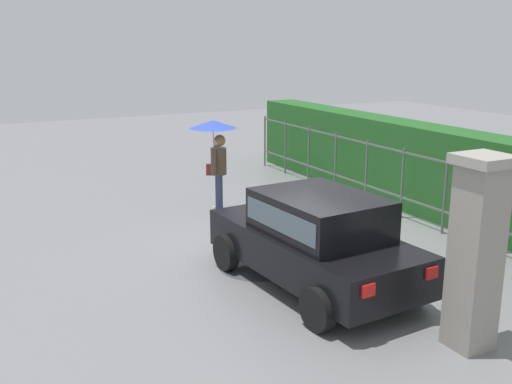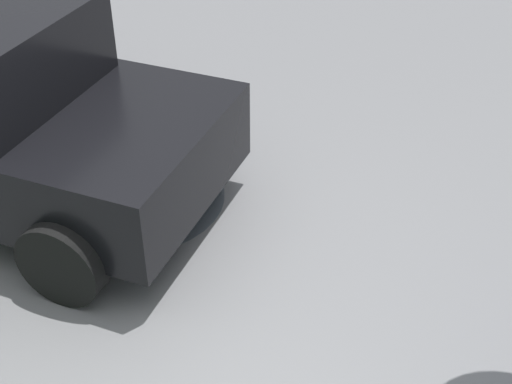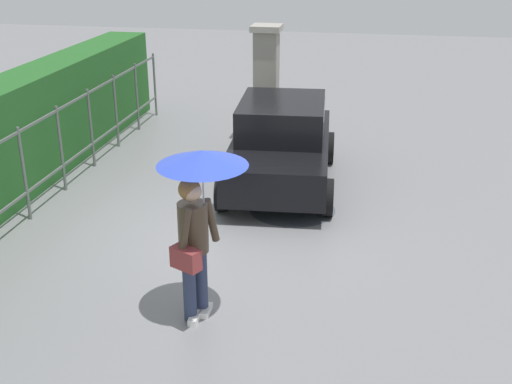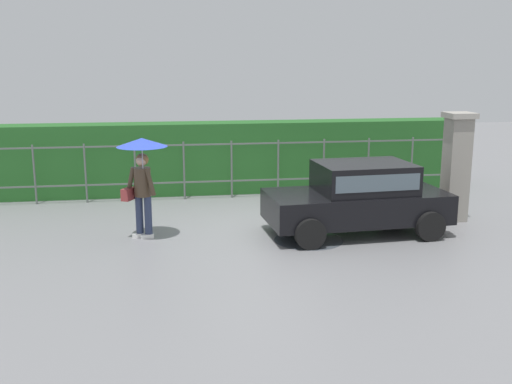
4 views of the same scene
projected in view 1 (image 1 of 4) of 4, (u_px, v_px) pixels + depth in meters
The scene contains 7 objects.
ground_plane at pixel (285, 243), 11.15m from camera, with size 40.00×40.00×0.00m, color slate.
car at pixel (315, 237), 9.01m from camera, with size 3.83×2.07×1.48m.
pedestrian at pixel (216, 146), 12.75m from camera, with size 1.00×1.00×2.05m.
gate_pillar at pixel (476, 252), 7.10m from camera, with size 0.60×0.60×2.42m.
fence_section at pixel (402, 180), 12.55m from camera, with size 12.35×0.05×1.50m.
hedge_row at pixel (431, 171), 12.87m from camera, with size 13.30×0.90×1.90m, color #235B23.
puddle_near at pixel (259, 266), 10.03m from camera, with size 1.39×1.39×0.00m, color #4C545B.
Camera 1 is at (9.13, -5.33, 3.69)m, focal length 41.76 mm.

